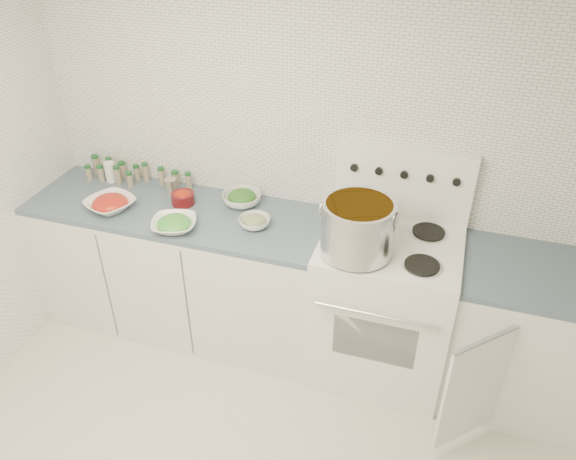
# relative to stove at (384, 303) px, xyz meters

# --- Properties ---
(room_walls) EXTENTS (3.54, 3.04, 2.52)m
(room_walls) POSITION_rel_stove_xyz_m (-0.48, -1.19, 1.06)
(room_walls) COLOR white
(room_walls) RESTS_ON ground
(counter_left) EXTENTS (1.85, 0.62, 0.90)m
(counter_left) POSITION_rel_stove_xyz_m (-1.30, 0.00, -0.05)
(counter_left) COLOR white
(counter_left) RESTS_ON ground
(stove) EXTENTS (0.76, 0.70, 1.36)m
(stove) POSITION_rel_stove_xyz_m (0.00, 0.00, 0.00)
(stove) COLOR white
(stove) RESTS_ON ground
(counter_right) EXTENTS (0.89, 0.91, 0.90)m
(counter_right) POSITION_rel_stove_xyz_m (0.82, -0.00, -0.05)
(counter_right) COLOR white
(counter_right) RESTS_ON ground
(stock_pot) EXTENTS (0.40, 0.38, 0.29)m
(stock_pot) POSITION_rel_stove_xyz_m (-0.17, -0.16, 0.60)
(stock_pot) COLOR silver
(stock_pot) RESTS_ON stove
(bowl_tomato) EXTENTS (0.36, 0.36, 0.09)m
(bowl_tomato) POSITION_rel_stove_xyz_m (-1.68, -0.12, 0.44)
(bowl_tomato) COLOR white
(bowl_tomato) RESTS_ON counter_left
(bowl_snowpea) EXTENTS (0.32, 0.32, 0.08)m
(bowl_snowpea) POSITION_rel_stove_xyz_m (-1.21, -0.20, 0.44)
(bowl_snowpea) COLOR white
(bowl_snowpea) RESTS_ON counter_left
(bowl_broccoli) EXTENTS (0.27, 0.27, 0.10)m
(bowl_broccoli) POSITION_rel_stove_xyz_m (-0.94, 0.18, 0.45)
(bowl_broccoli) COLOR white
(bowl_broccoli) RESTS_ON counter_left
(bowl_zucchini) EXTENTS (0.22, 0.22, 0.07)m
(bowl_zucchini) POSITION_rel_stove_xyz_m (-0.78, -0.03, 0.44)
(bowl_zucchini) COLOR white
(bowl_zucchini) RESTS_ON counter_left
(bowl_pepper) EXTENTS (0.14, 0.14, 0.09)m
(bowl_pepper) POSITION_rel_stove_xyz_m (-1.29, 0.07, 0.45)
(bowl_pepper) COLOR #510E11
(bowl_pepper) RESTS_ON counter_left
(salt_canister) EXTENTS (0.08, 0.08, 0.13)m
(salt_canister) POSITION_rel_stove_xyz_m (-1.87, 0.19, 0.47)
(salt_canister) COLOR white
(salt_canister) RESTS_ON counter_left
(tin_can) EXTENTS (0.09, 0.09, 0.10)m
(tin_can) POSITION_rel_stove_xyz_m (-1.42, 0.17, 0.45)
(tin_can) COLOR #ACA492
(tin_can) RESTS_ON counter_left
(spice_cluster) EXTENTS (0.73, 0.15, 0.14)m
(spice_cluster) POSITION_rel_stove_xyz_m (-1.74, 0.23, 0.46)
(spice_cluster) COLOR gray
(spice_cluster) RESTS_ON counter_left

